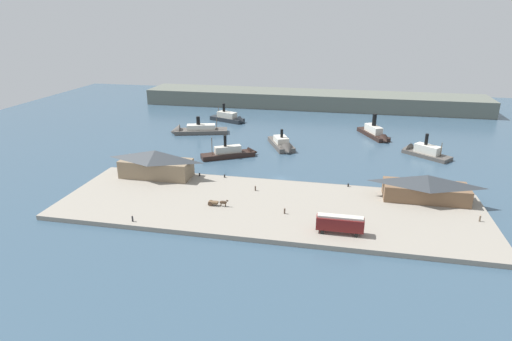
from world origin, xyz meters
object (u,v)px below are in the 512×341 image
object	(u,v)px
ferry_shed_central_terminal	(156,163)
ferry_moored_east	(283,145)
ferry_departing_north	(376,134)
ferry_approaching_west	(193,130)
street_tram	(340,223)
pedestrian_near_east_shed	(480,218)
mooring_post_east	(200,174)
horse_cart	(218,202)
mooring_post_center_west	(225,176)
ferry_approaching_east	(230,118)
ferry_outer_harbor	(234,153)
pedestrian_near_cart	(285,211)
pedestrian_at_waters_edge	(132,219)
ferry_mid_harbor	(421,151)
ferry_shed_east_terminal	(426,187)
mooring_post_center_east	(348,185)
pedestrian_walking_west	(255,188)

from	to	relation	value
ferry_shed_central_terminal	ferry_moored_east	size ratio (longest dim) A/B	1.08
ferry_departing_north	ferry_approaching_west	bearing A→B (deg)	-173.29
street_tram	pedestrian_near_east_shed	xyz separation A→B (m)	(32.87, 12.83, -1.78)
ferry_departing_north	ferry_moored_east	size ratio (longest dim) A/B	1.05
ferry_shed_central_terminal	mooring_post_east	xyz separation A→B (m)	(12.58, 3.20, -3.80)
ferry_shed_central_terminal	ferry_approaching_west	distance (m)	54.69
street_tram	horse_cart	xyz separation A→B (m)	(-31.30, 8.55, -1.60)
mooring_post_center_west	ferry_approaching_west	xyz separation A→B (m)	(-27.97, 50.58, -0.39)
ferry_approaching_west	ferry_approaching_east	bearing A→B (deg)	66.84
ferry_shed_central_terminal	street_tram	bearing A→B (deg)	-24.33
horse_cart	ferry_departing_north	xyz separation A→B (m)	(43.70, 79.45, -0.44)
mooring_post_center_west	ferry_approaching_west	size ratio (longest dim) A/B	0.04
ferry_shed_central_terminal	ferry_outer_harbor	world-z (taller)	ferry_shed_central_terminal
ferry_departing_north	pedestrian_near_east_shed	bearing A→B (deg)	-74.77
ferry_shed_central_terminal	pedestrian_near_cart	size ratio (longest dim) A/B	13.79
pedestrian_at_waters_edge	ferry_departing_north	world-z (taller)	ferry_departing_north
pedestrian_near_east_shed	ferry_approaching_west	distance (m)	116.59
pedestrian_at_waters_edge	ferry_mid_harbor	size ratio (longest dim) A/B	0.09
ferry_mid_harbor	pedestrian_near_east_shed	bearing A→B (deg)	-84.17
ferry_outer_harbor	ferry_approaching_east	distance (m)	52.38
ferry_moored_east	ferry_mid_harbor	world-z (taller)	ferry_mid_harbor
horse_cart	ferry_moored_east	world-z (taller)	ferry_moored_east
pedestrian_near_cart	ferry_approaching_east	world-z (taller)	ferry_approaching_east
pedestrian_at_waters_edge	ferry_moored_east	bearing A→B (deg)	69.41
horse_cart	ferry_mid_harbor	size ratio (longest dim) A/B	0.31
street_tram	ferry_approaching_east	bearing A→B (deg)	117.48
ferry_shed_east_terminal	mooring_post_center_east	xyz separation A→B (m)	(-20.08, 5.04, -3.10)
ferry_departing_north	ferry_approaching_west	size ratio (longest dim) A/B	0.85
mooring_post_center_east	ferry_approaching_west	size ratio (longest dim) A/B	0.04
ferry_outer_harbor	ferry_shed_east_terminal	bearing A→B (deg)	-25.09
pedestrian_at_waters_edge	mooring_post_east	distance (m)	33.02
pedestrian_walking_west	pedestrian_near_east_shed	xyz separation A→B (m)	(56.69, -7.65, 0.05)
pedestrian_near_cart	pedestrian_near_east_shed	bearing A→B (deg)	6.57
ferry_approaching_west	mooring_post_east	bearing A→B (deg)	-68.45
ferry_departing_north	street_tram	bearing A→B (deg)	-98.02
pedestrian_near_east_shed	ferry_departing_north	distance (m)	77.91
pedestrian_near_east_shed	ferry_approaching_east	xyz separation A→B (m)	(-86.02, 89.38, -0.31)
pedestrian_near_east_shed	ferry_outer_harbor	world-z (taller)	ferry_outer_harbor
ferry_shed_central_terminal	mooring_post_center_east	distance (m)	57.59
mooring_post_center_east	ferry_moored_east	xyz separation A→B (m)	(-24.45, 36.49, -0.36)
ferry_shed_east_terminal	street_tram	size ratio (longest dim) A/B	2.08
street_tram	ferry_departing_north	distance (m)	88.89
ferry_shed_central_terminal	mooring_post_east	size ratio (longest dim) A/B	24.21
pedestrian_at_waters_edge	pedestrian_near_east_shed	world-z (taller)	pedestrian_near_east_shed
pedestrian_near_east_shed	ferry_mid_harbor	world-z (taller)	ferry_mid_harbor
mooring_post_east	ferry_approaching_east	bearing A→B (deg)	97.85
ferry_moored_east	ferry_outer_harbor	world-z (taller)	ferry_outer_harbor
ferry_moored_east	mooring_post_east	bearing A→B (deg)	-118.77
pedestrian_near_cart	ferry_approaching_west	bearing A→B (deg)	124.58
ferry_shed_east_terminal	pedestrian_near_cart	size ratio (longest dim) A/B	13.99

